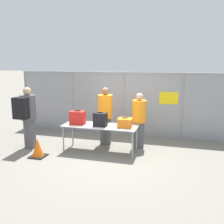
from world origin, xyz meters
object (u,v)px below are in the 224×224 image
Objects in this scene: inspection_table at (100,127)px; security_worker_far at (139,120)px; suitcase_black at (100,120)px; suitcase_orange at (125,123)px; utility_trailer at (175,115)px; traveler_hooded at (27,115)px; security_worker_near at (105,115)px; traffic_cone at (38,148)px; suitcase_red at (78,118)px.

security_worker_far reaches higher than inspection_table.
suitcase_orange is at bearing 7.43° from suitcase_black.
utility_trailer is at bearing 71.42° from suitcase_orange.
security_worker_near is at bearing 4.60° from traveler_hooded.
traffic_cone is at bearing -60.96° from traveler_hooded.
utility_trailer is 7.48× the size of traffic_cone.
security_worker_far is (3.14, 0.93, -0.15)m from traveler_hooded.
traveler_hooded reaches higher than utility_trailer.
inspection_table is 5.25× the size of suitcase_black.
traveler_hooded reaches higher than inspection_table.
inspection_table is 0.70m from suitcase_red.
traffic_cone is at bearing -136.90° from suitcase_red.
traffic_cone is (-1.44, -1.51, -0.68)m from security_worker_near.
inspection_table is at bearing 3.75° from suitcase_red.
security_worker_far reaches higher than suitcase_red.
security_worker_near reaches higher than suitcase_black.
suitcase_red reaches higher than traffic_cone.
utility_trailer reaches higher than traffic_cone.
inspection_table is at bearing -118.04° from utility_trailer.
suitcase_black is (0.04, -0.09, 0.24)m from inspection_table.
suitcase_orange is 2.87m from traveler_hooded.
suitcase_red is at bearing 47.26° from security_worker_near.
utility_trailer is at bearing -101.57° from security_worker_far.
inspection_table is 2.18m from traveler_hooded.
security_worker_near is 2.20m from traffic_cone.
utility_trailer is (1.95, 3.66, -0.30)m from inspection_table.
suitcase_black is at bearing 44.24° from security_worker_far.
suitcase_black is 0.24× the size of security_worker_far.
suitcase_black is 4.24m from utility_trailer.
suitcase_black is at bearing -117.03° from utility_trailer.
security_worker_far is at bearing -3.43° from traveler_hooded.
suitcase_orange is 0.23× the size of traveler_hooded.
suitcase_red is at bearing -176.25° from inspection_table.
security_worker_far reaches higher than suitcase_black.
suitcase_red is 1.38m from suitcase_orange.
traveler_hooded is 2.30m from security_worker_near.
inspection_table is 1.28× the size of security_worker_far.
inspection_table is at bearing 110.85° from suitcase_black.
security_worker_near is (0.60, 0.73, -0.05)m from suitcase_red.
traveler_hooded is (-2.86, -0.26, 0.10)m from suitcase_orange.
inspection_table is 4.74× the size of suitcase_red.
suitcase_black is 0.69m from suitcase_orange.
suitcase_red is at bearing -125.17° from utility_trailer.
security_worker_far is 3.18× the size of traffic_cone.
inspection_table is 0.26m from suitcase_black.
utility_trailer is (2.00, 2.97, -0.50)m from security_worker_near.
traveler_hooded is 3.52× the size of traffic_cone.
suitcase_orange reaches higher than utility_trailer.
traveler_hooded is (-1.48, -0.22, 0.03)m from suitcase_red.
suitcase_red is 1.36m from traffic_cone.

